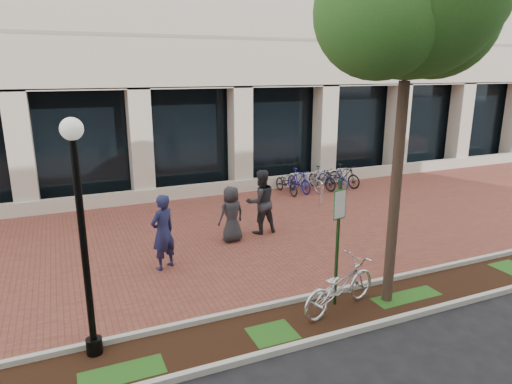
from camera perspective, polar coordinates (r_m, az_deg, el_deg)
name	(u,v)px	position (r m, az deg, el deg)	size (l,w,h in m)	color
ground	(239,233)	(14.04, -2.12, -5.14)	(120.00, 120.00, 0.00)	black
brick_plaza	(239,233)	(14.04, -2.12, -5.12)	(40.00, 9.00, 0.01)	brown
planting_strip	(333,314)	(9.79, 9.61, -14.83)	(40.00, 1.50, 0.01)	black
curb_plaza_side	(314,296)	(10.31, 7.31, -12.73)	(40.00, 0.12, 0.12)	#B3B4AA
curb_street_side	(355,330)	(9.23, 12.25, -16.55)	(40.00, 0.12, 0.12)	#B3B4AA
parking_sign	(338,229)	(9.45, 10.27, -4.56)	(0.34, 0.07, 2.73)	#163D17
lamppost	(82,228)	(7.98, -20.92, -4.25)	(0.36, 0.36, 4.14)	black
locked_bicycle	(340,286)	(9.73, 10.41, -11.46)	(0.72, 2.07, 1.09)	silver
pedestrian_left	(163,232)	(11.53, -11.56, -4.94)	(0.70, 0.46, 1.93)	#1D1F49
pedestrian_mid	(261,202)	(13.78, 0.59, -1.22)	(0.96, 0.75, 1.97)	#292A2F
pedestrian_right	(231,214)	(13.15, -3.09, -2.78)	(0.81, 0.52, 1.65)	#25262A
bollard	(322,194)	(16.81, 8.19, -0.24)	(0.12, 0.12, 0.90)	silver
bike_rack_cluster	(316,179)	(19.01, 7.49, 1.58)	(3.56, 1.75, 0.97)	black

